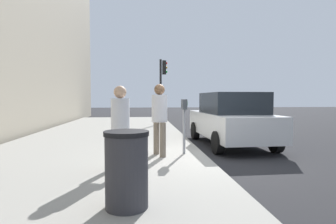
# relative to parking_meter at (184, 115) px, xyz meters

# --- Properties ---
(ground_plane) EXTENTS (80.00, 80.00, 0.00)m
(ground_plane) POSITION_rel_parking_meter_xyz_m (-0.17, -0.52, -1.17)
(ground_plane) COLOR #232326
(ground_plane) RESTS_ON ground
(sidewalk_slab) EXTENTS (28.00, 6.00, 0.15)m
(sidewalk_slab) POSITION_rel_parking_meter_xyz_m (-0.17, 2.48, -1.09)
(sidewalk_slab) COLOR gray
(sidewalk_slab) RESTS_ON ground_plane
(parking_meter) EXTENTS (0.36, 0.12, 1.41)m
(parking_meter) POSITION_rel_parking_meter_xyz_m (0.00, 0.00, 0.00)
(parking_meter) COLOR gray
(parking_meter) RESTS_ON sidewalk_slab
(pedestrian_at_meter) EXTENTS (0.51, 0.39, 1.78)m
(pedestrian_at_meter) POSITION_rel_parking_meter_xyz_m (-0.18, 0.65, 0.04)
(pedestrian_at_meter) COLOR #726656
(pedestrian_at_meter) RESTS_ON sidewalk_slab
(pedestrian_bystander) EXTENTS (0.41, 0.41, 1.68)m
(pedestrian_bystander) POSITION_rel_parking_meter_xyz_m (-1.46, 1.51, -0.04)
(pedestrian_bystander) COLOR #726656
(pedestrian_bystander) RESTS_ON sidewalk_slab
(parked_sedan_near) EXTENTS (4.46, 2.08, 1.77)m
(parked_sedan_near) POSITION_rel_parking_meter_xyz_m (1.94, -1.88, -0.27)
(parked_sedan_near) COLOR silver
(parked_sedan_near) RESTS_ON ground_plane
(traffic_signal) EXTENTS (0.24, 0.44, 3.60)m
(traffic_signal) POSITION_rel_parking_meter_xyz_m (8.23, -0.04, 1.41)
(traffic_signal) COLOR black
(traffic_signal) RESTS_ON sidewalk_slab
(trash_bin) EXTENTS (0.59, 0.59, 1.01)m
(trash_bin) POSITION_rel_parking_meter_xyz_m (-3.36, 1.28, -0.51)
(trash_bin) COLOR #2D2D33
(trash_bin) RESTS_ON sidewalk_slab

